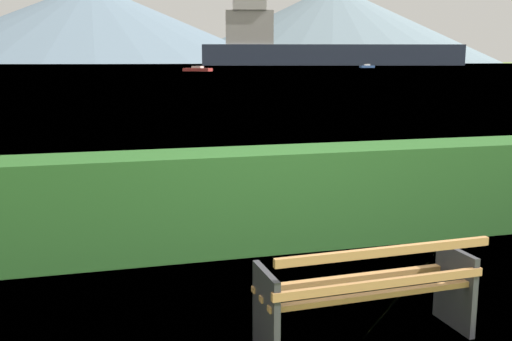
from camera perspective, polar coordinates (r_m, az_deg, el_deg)
name	(u,v)px	position (r m, az deg, el deg)	size (l,w,h in m)	color
ground_plane	(363,339)	(5.01, 10.28, -15.70)	(1400.00, 1400.00, 0.00)	olive
water_surface	(96,65)	(313.54, -15.18, 9.81)	(620.00, 620.00, 0.00)	#7A99A8
park_bench	(368,292)	(4.79, 10.79, -11.41)	(1.77, 0.64, 0.87)	#A0703F
hedge_row	(271,198)	(7.09, 1.47, -2.65)	(7.76, 0.82, 1.17)	#285B23
cargo_ship_large	(312,48)	(271.05, 5.41, 11.73)	(115.79, 43.24, 28.22)	#2D384C
fishing_boat_near	(367,66)	(184.68, 10.66, 9.85)	(4.78, 1.81, 1.17)	#335693
sailboat_mid	(198,69)	(123.92, -5.66, 9.69)	(5.93, 5.32, 1.08)	#B2332D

